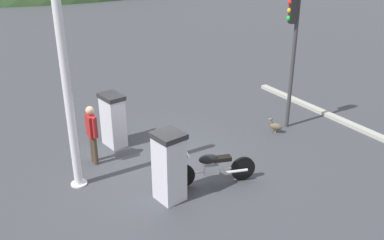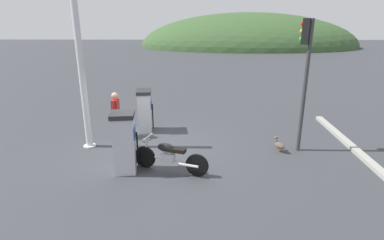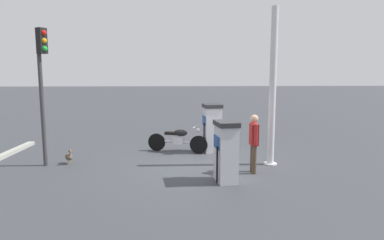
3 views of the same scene
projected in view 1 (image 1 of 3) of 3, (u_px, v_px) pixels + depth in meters
ground_plane at (159, 163)px, 11.25m from camera, size 120.00×120.00×0.00m
fuel_pump_near at (169, 166)px, 9.36m from camera, size 0.69×0.74×1.68m
fuel_pump_far at (113, 120)px, 11.92m from camera, size 0.61×0.83×1.55m
motorcycle_near_pump at (212, 167)px, 10.11m from camera, size 2.08×0.89×0.95m
attendant_person at (92, 131)px, 10.88m from camera, size 0.22×0.57×1.63m
wandering_duck at (276, 126)px, 12.89m from camera, size 0.38×0.44×0.48m
roadside_traffic_light at (292, 43)px, 12.32m from camera, size 0.39×0.31×4.01m
canopy_support_pole at (68, 99)px, 9.36m from camera, size 0.40×0.40×4.64m
road_edge_kerb at (323, 112)px, 14.34m from camera, size 0.44×6.36×0.12m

